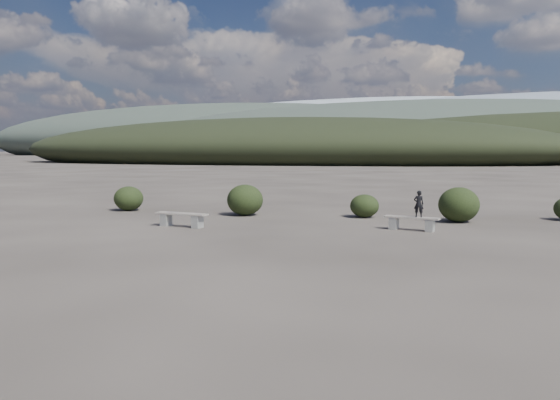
% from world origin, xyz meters
% --- Properties ---
extents(ground, '(1200.00, 1200.00, 0.00)m').
position_xyz_m(ground, '(0.00, 0.00, 0.00)').
color(ground, '#332C27').
rests_on(ground, ground).
extents(bench_left, '(1.91, 0.67, 0.47)m').
position_xyz_m(bench_left, '(-3.94, 4.70, 0.28)').
color(bench_left, gray).
rests_on(bench_left, ground).
extents(bench_right, '(1.78, 0.73, 0.44)m').
position_xyz_m(bench_right, '(3.45, 5.97, 0.26)').
color(bench_right, gray).
rests_on(bench_right, ground).
extents(seated_person, '(0.33, 0.23, 0.85)m').
position_xyz_m(seated_person, '(3.66, 5.92, 0.86)').
color(seated_person, black).
rests_on(seated_person, bench_right).
extents(shrub_b, '(1.41, 1.41, 1.21)m').
position_xyz_m(shrub_b, '(-2.98, 8.31, 0.61)').
color(shrub_b, black).
rests_on(shrub_b, ground).
extents(shrub_c, '(1.09, 1.09, 0.88)m').
position_xyz_m(shrub_c, '(1.59, 8.94, 0.44)').
color(shrub_c, black).
rests_on(shrub_c, ground).
extents(shrub_d, '(1.42, 1.42, 1.24)m').
position_xyz_m(shrub_d, '(4.98, 8.49, 0.62)').
color(shrub_d, black).
rests_on(shrub_d, ground).
extents(shrub_f, '(1.21, 1.21, 1.03)m').
position_xyz_m(shrub_f, '(-8.26, 8.56, 0.51)').
color(shrub_f, black).
rests_on(shrub_f, ground).
extents(mountain_ridges, '(500.00, 400.00, 56.00)m').
position_xyz_m(mountain_ridges, '(-7.48, 339.06, 10.84)').
color(mountain_ridges, black).
rests_on(mountain_ridges, ground).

